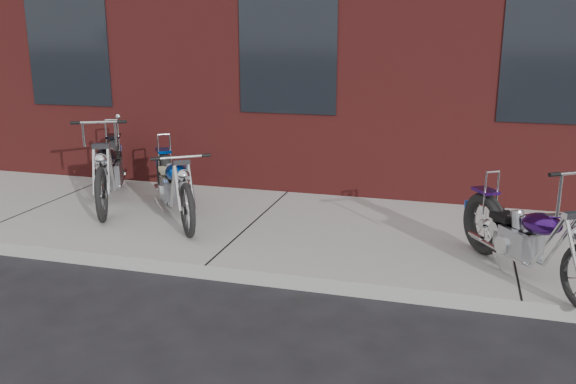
% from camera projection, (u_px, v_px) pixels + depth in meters
% --- Properties ---
extents(ground, '(120.00, 120.00, 0.00)m').
position_uv_depth(ground, '(206.00, 279.00, 6.16)').
color(ground, '#232328').
rests_on(ground, ground).
extents(sidewalk, '(22.00, 3.00, 0.15)m').
position_uv_depth(sidewalk, '(254.00, 228.00, 7.54)').
color(sidewalk, '#979694').
rests_on(sidewalk, ground).
extents(chopper_purple, '(1.22, 1.80, 1.17)m').
position_uv_depth(chopper_purple, '(526.00, 240.00, 5.75)').
color(chopper_purple, black).
rests_on(chopper_purple, sidewalk).
extents(chopper_blue, '(1.39, 1.83, 0.96)m').
position_uv_depth(chopper_blue, '(174.00, 187.00, 7.62)').
color(chopper_blue, black).
rests_on(chopper_blue, sidewalk).
extents(chopper_third, '(1.14, 2.21, 1.22)m').
position_uv_depth(chopper_third, '(109.00, 172.00, 8.27)').
color(chopper_third, black).
rests_on(chopper_third, sidewalk).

